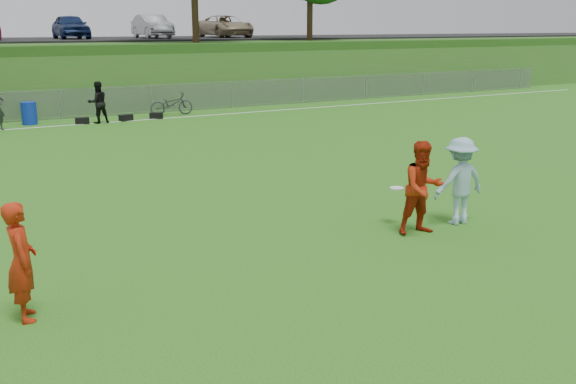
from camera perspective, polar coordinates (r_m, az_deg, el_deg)
ground at (r=10.67m, az=0.10°, el=-6.87°), size 120.00×120.00×0.00m
sideline_far at (r=27.38m, az=-18.73°, el=5.66°), size 60.00×0.10×0.01m
fence at (r=29.25m, az=-19.59°, el=7.39°), size 58.00×0.06×1.30m
berm at (r=40.03m, az=-22.50°, el=10.09°), size 120.00×18.00×3.00m
parking_lot at (r=41.95m, az=-23.06°, el=12.33°), size 120.00×12.00×0.10m
gear_bags at (r=27.62m, az=-17.09°, el=6.12°), size 7.19×0.53×0.26m
player_red_left at (r=9.37m, az=-22.61°, el=-5.71°), size 0.43×0.63×1.66m
player_red_center at (r=12.46m, az=11.89°, el=0.35°), size 0.96×0.80×1.81m
player_blue at (r=13.28m, az=15.01°, el=0.95°), size 1.18×0.72×1.76m
frisbee at (r=13.00m, az=9.65°, el=0.34°), size 0.28×0.28×0.03m
recycling_bin at (r=28.09m, az=-22.03°, el=6.51°), size 0.77×0.77×0.91m
bicycle at (r=29.29m, az=-10.32°, el=7.72°), size 1.96×0.79×1.01m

